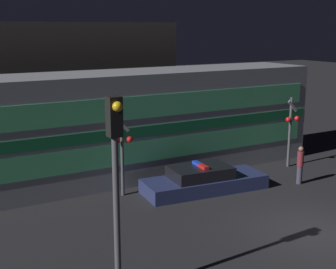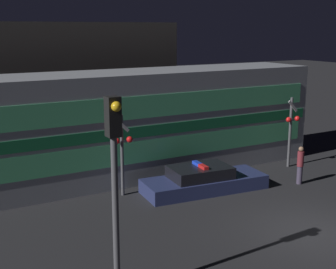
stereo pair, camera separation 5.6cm
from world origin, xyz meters
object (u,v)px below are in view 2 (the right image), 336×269
police_car (203,181)px  traffic_light_corner (115,169)px  train (135,124)px  crossing_signal_near (291,127)px  pedestrian (300,165)px

police_car → traffic_light_corner: (-5.97, -5.27, 2.81)m
train → crossing_signal_near: bearing=-20.7°
crossing_signal_near → train: bearing=159.3°
crossing_signal_near → traffic_light_corner: traffic_light_corner is taller
train → traffic_light_corner: 9.77m
pedestrian → crossing_signal_near: bearing=56.0°
police_car → traffic_light_corner: 8.44m
traffic_light_corner → train: bearing=61.8°
police_car → crossing_signal_near: 5.56m
pedestrian → crossing_signal_near: (1.37, 2.03, 1.06)m
police_car → crossing_signal_near: crossing_signal_near is taller
police_car → pedestrian: bearing=-12.1°
train → crossing_signal_near: train is taller
train → pedestrian: bearing=-40.6°
traffic_light_corner → pedestrian: bearing=22.0°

